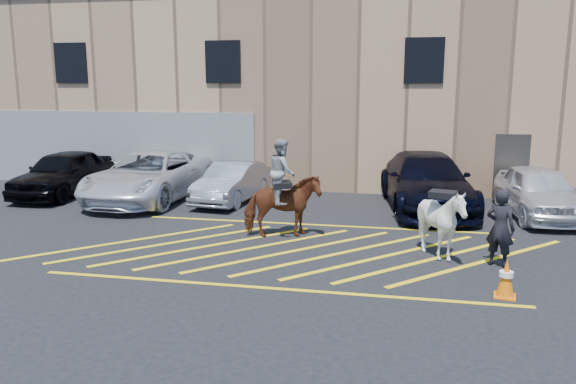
% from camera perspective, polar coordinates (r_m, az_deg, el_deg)
% --- Properties ---
extents(ground, '(90.00, 90.00, 0.00)m').
position_cam_1_polar(ground, '(13.49, 0.99, -5.63)').
color(ground, black).
rests_on(ground, ground).
extents(car_black_suv, '(1.91, 4.64, 1.57)m').
position_cam_1_polar(car_black_suv, '(21.05, -21.84, 1.82)').
color(car_black_suv, black).
rests_on(car_black_suv, ground).
extents(car_white_pickup, '(2.88, 5.93, 1.63)m').
position_cam_1_polar(car_white_pickup, '(19.26, -13.88, 1.58)').
color(car_white_pickup, silver).
rests_on(car_white_pickup, ground).
extents(car_silver_sedan, '(1.79, 4.04, 1.29)m').
position_cam_1_polar(car_silver_sedan, '(18.58, -5.71, 0.98)').
color(car_silver_sedan, '#989BA5').
rests_on(car_silver_sedan, ground).
extents(car_blue_suv, '(3.17, 6.13, 1.70)m').
position_cam_1_polar(car_blue_suv, '(17.95, 13.85, 1.03)').
color(car_blue_suv, black).
rests_on(car_blue_suv, ground).
extents(car_white_suv, '(2.14, 4.54, 1.50)m').
position_cam_1_polar(car_white_suv, '(17.89, 24.13, 0.02)').
color(car_white_suv, silver).
rests_on(car_white_suv, ground).
extents(handler, '(0.73, 0.65, 1.67)m').
position_cam_1_polar(handler, '(12.75, 20.75, -3.45)').
color(handler, black).
rests_on(handler, ground).
extents(warehouse, '(32.42, 10.20, 7.30)m').
position_cam_1_polar(warehouse, '(24.82, 6.05, 10.47)').
color(warehouse, tan).
rests_on(warehouse, ground).
extents(hatching_zone, '(12.60, 5.12, 0.01)m').
position_cam_1_polar(hatching_zone, '(13.21, 0.75, -5.97)').
color(hatching_zone, yellow).
rests_on(hatching_zone, ground).
extents(mounted_bay, '(2.08, 1.42, 2.52)m').
position_cam_1_polar(mounted_bay, '(14.13, -0.61, -0.61)').
color(mounted_bay, brown).
rests_on(mounted_bay, ground).
extents(saddled_white, '(1.68, 1.80, 1.64)m').
position_cam_1_polar(saddled_white, '(12.91, 15.32, -2.99)').
color(saddled_white, silver).
rests_on(saddled_white, ground).
extents(traffic_cone, '(0.44, 0.44, 0.73)m').
position_cam_1_polar(traffic_cone, '(11.11, 21.28, -8.14)').
color(traffic_cone, orange).
rests_on(traffic_cone, ground).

